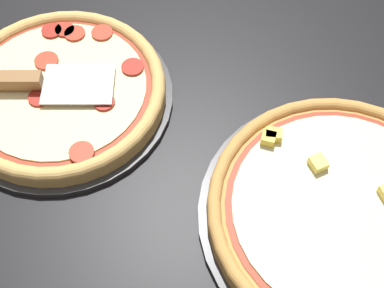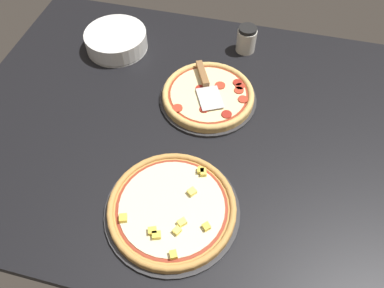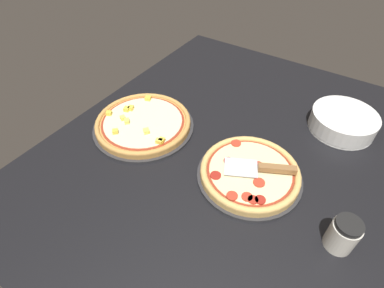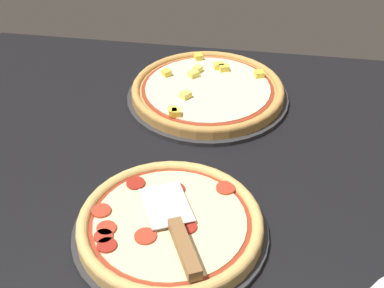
# 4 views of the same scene
# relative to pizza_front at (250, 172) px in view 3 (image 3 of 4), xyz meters

# --- Properties ---
(ground_plane) EXTENTS (1.44, 1.16, 0.04)m
(ground_plane) POSITION_rel_pizza_front_xyz_m (0.08, 0.12, -0.04)
(ground_plane) COLOR black
(pizza_pan_front) EXTENTS (0.33, 0.33, 0.01)m
(pizza_pan_front) POSITION_rel_pizza_front_xyz_m (0.00, -0.00, -0.02)
(pizza_pan_front) COLOR #2D2D30
(pizza_pan_front) RESTS_ON ground_plane
(pizza_front) EXTENTS (0.31, 0.31, 0.03)m
(pizza_front) POSITION_rel_pizza_front_xyz_m (0.00, 0.00, 0.00)
(pizza_front) COLOR #DBAD60
(pizza_front) RESTS_ON pizza_pan_front
(pizza_pan_back) EXTENTS (0.38, 0.38, 0.01)m
(pizza_pan_back) POSITION_rel_pizza_front_xyz_m (0.00, 0.44, -0.02)
(pizza_pan_back) COLOR #2D2D30
(pizza_pan_back) RESTS_ON ground_plane
(pizza_back) EXTENTS (0.36, 0.36, 0.04)m
(pizza_back) POSITION_rel_pizza_front_xyz_m (0.00, 0.44, -0.00)
(pizza_back) COLOR #C68E47
(pizza_back) RESTS_ON pizza_pan_back
(serving_spatula) EXTENTS (0.14, 0.22, 0.02)m
(serving_spatula) POSITION_rel_pizza_front_xyz_m (0.02, -0.04, 0.02)
(serving_spatula) COLOR silver
(serving_spatula) RESTS_ON pizza_front
(plate_stack) EXTENTS (0.24, 0.24, 0.07)m
(plate_stack) POSITION_rel_pizza_front_xyz_m (0.40, -0.19, 0.01)
(plate_stack) COLOR white
(plate_stack) RESTS_ON ground_plane
(parmesan_shaker) EXTENTS (0.07, 0.07, 0.10)m
(parmesan_shaker) POSITION_rel_pizza_front_xyz_m (-0.08, -0.29, 0.02)
(parmesan_shaker) COLOR silver
(parmesan_shaker) RESTS_ON ground_plane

